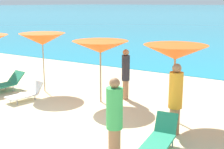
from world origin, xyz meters
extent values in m
cube|color=beige|center=(0.00, 10.00, -0.15)|extent=(50.00, 100.00, 0.30)
cylinder|color=#9E7F59|center=(-2.67, 2.66, 1.07)|extent=(0.04, 0.04, 2.15)
cone|color=#EF5614|center=(-2.67, 2.66, 2.04)|extent=(1.80, 1.80, 0.45)
sphere|color=#9E7F59|center=(-2.67, 2.66, 2.18)|extent=(0.07, 0.07, 0.07)
cylinder|color=#9E7F59|center=(-0.04, 2.67, 1.02)|extent=(0.05, 0.05, 2.03)
cone|color=#EF5614|center=(-0.04, 2.67, 1.93)|extent=(2.04, 2.04, 0.41)
sphere|color=#9E7F59|center=(-0.04, 2.67, 2.06)|extent=(0.07, 0.07, 0.07)
cylinder|color=#9E7F59|center=(2.74, 2.32, 1.06)|extent=(0.06, 0.06, 2.13)
cone|color=#EF5614|center=(2.74, 2.32, 2.02)|extent=(2.01, 2.01, 0.42)
sphere|color=#9E7F59|center=(2.74, 2.32, 2.16)|extent=(0.07, 0.07, 0.07)
cube|color=#268C66|center=(3.21, 0.14, 0.25)|extent=(0.69, 1.24, 0.05)
cube|color=#268C66|center=(3.13, 0.84, 0.49)|extent=(0.57, 0.34, 0.50)
cylinder|color=gray|center=(2.92, 0.56, 0.11)|extent=(0.04, 0.04, 0.22)
cylinder|color=gray|center=(3.39, 0.62, 0.11)|extent=(0.04, 0.04, 0.22)
cube|color=white|center=(-2.43, 1.24, 0.19)|extent=(0.73, 1.09, 0.05)
cube|color=white|center=(-2.31, 1.86, 0.39)|extent=(0.57, 0.39, 0.42)
cylinder|color=gray|center=(-2.72, 0.99, 0.08)|extent=(0.04, 0.04, 0.17)
cylinder|color=gray|center=(-2.26, 0.90, 0.08)|extent=(0.04, 0.04, 0.17)
cylinder|color=gray|center=(-2.58, 1.68, 0.08)|extent=(0.04, 0.04, 0.17)
cylinder|color=gray|center=(-2.12, 1.59, 0.08)|extent=(0.04, 0.04, 0.17)
cube|color=#268C66|center=(-3.90, 2.35, 0.46)|extent=(0.64, 0.53, 0.45)
cylinder|color=gray|center=(-4.20, 2.03, 0.11)|extent=(0.04, 0.04, 0.23)
cylinder|color=gray|center=(-3.68, 1.97, 0.11)|extent=(0.04, 0.04, 0.23)
cylinder|color=#A3704C|center=(0.54, 3.40, 0.35)|extent=(0.21, 0.21, 0.69)
cylinder|color=#26262D|center=(0.54, 3.40, 1.14)|extent=(0.29, 0.29, 0.90)
sphere|color=#A3704C|center=(0.54, 3.40, 1.69)|extent=(0.22, 0.22, 0.22)
cylinder|color=#A3704C|center=(2.48, -0.56, 0.35)|extent=(0.27, 0.27, 0.71)
cylinder|color=#3FB259|center=(2.48, -0.56, 1.16)|extent=(0.36, 0.36, 0.92)
sphere|color=#A3704C|center=(2.48, -0.56, 1.73)|extent=(0.23, 0.23, 0.23)
cylinder|color=#A3704C|center=(3.13, 1.40, 0.36)|extent=(0.27, 0.27, 0.72)
cylinder|color=orange|center=(3.13, 1.40, 1.19)|extent=(0.36, 0.36, 0.94)
sphere|color=#A3704C|center=(3.13, 1.40, 1.77)|extent=(0.24, 0.24, 0.24)
camera|label=1|loc=(5.83, -6.09, 3.39)|focal=50.60mm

